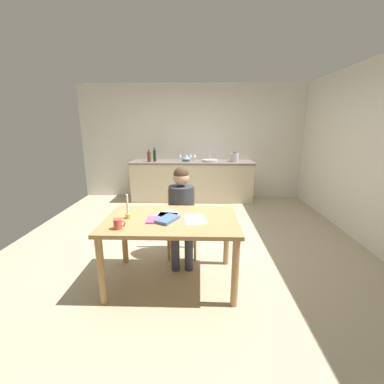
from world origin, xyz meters
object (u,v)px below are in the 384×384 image
Objects in this scene: bottle_vinegar at (155,156)px; wine_glass_by_kettle at (190,156)px; chair_at_table at (182,218)px; wine_glass_back_left at (187,156)px; book_magazine at (153,220)px; candlestick at (128,212)px; book_cookery at (167,219)px; sink_unit at (210,160)px; wine_glass_near_sink at (195,156)px; coffee_mug at (118,224)px; stovetop_kettle at (234,157)px; bottle_oil at (149,157)px; person_seated at (181,208)px; mixing_bowl at (186,159)px; wine_glass_back_right at (180,156)px; dining_table at (171,227)px.

wine_glass_by_kettle is at bearing 12.71° from bottle_vinegar.
chair_at_table is 2.73m from wine_glass_back_left.
book_magazine is 1.24× the size of wine_glass_back_left.
candlestick reaches higher than book_cookery.
sink_unit is 2.34× the size of wine_glass_near_sink.
book_cookery is (0.44, 0.22, -0.03)m from coffee_mug.
wine_glass_back_left is at bearing 14.22° from bottle_vinegar.
stovetop_kettle reaches higher than coffee_mug.
person_seated is at bearing -70.91° from bottle_oil.
person_seated reaches higher than coffee_mug.
mixing_bowl is 0.19m from wine_glass_back_right.
sink_unit is at bearing -17.94° from wine_glass_by_kettle.
book_magazine is (0.29, 0.22, -0.04)m from coffee_mug.
book_magazine is (-0.24, -0.75, 0.27)m from chair_at_table.
wine_glass_near_sink is (0.18, 3.36, 0.36)m from dining_table.
bottle_vinegar is at bearing 106.42° from person_seated.
chair_at_table is 3.36× the size of book_cookery.
sink_unit is at bearing -4.04° from mixing_bowl.
chair_at_table is 2.73m from wine_glass_back_right.
stovetop_kettle is (1.01, 2.67, 0.32)m from person_seated.
dining_table is 7.30× the size of book_magazine.
chair_at_table is 2.67m from bottle_vinegar.
candlestick reaches higher than book_magazine.
person_seated is 7.76× the size of wine_glass_back_right.
stovetop_kettle is 1.09m from wine_glass_back_left.
wine_glass_by_kettle reaches higher than book_cookery.
mixing_bowl is 1.28× the size of wine_glass_by_kettle.
book_cookery is at bearing -99.46° from person_seated.
coffee_mug is 0.28m from candlestick.
book_magazine is at bearing -92.95° from wine_glass_back_left.
bottle_vinegar reaches higher than wine_glass_back_right.
wine_glass_by_kettle is (-0.45, 0.15, 0.09)m from sink_unit.
person_seated is at bearing -92.28° from wine_glass_near_sink.
chair_at_table is at bearing -70.05° from bottle_oil.
coffee_mug is (-0.54, -0.83, 0.12)m from person_seated.
sink_unit is (0.99, 3.23, 0.10)m from candlestick.
bottle_vinegar reaches higher than candlestick.
wine_glass_back_right is at bearing 94.52° from chair_at_table.
chair_at_table is 3.30× the size of candlestick.
wine_glass_back_right is (-0.14, 0.11, 0.06)m from mixing_bowl.
person_seated is 4.50× the size of bottle_oil.
person_seated is 7.76× the size of wine_glass_near_sink.
wine_glass_back_left is (-0.09, 0.00, 0.00)m from wine_glass_by_kettle.
bottle_vinegar is (-0.68, 3.25, 0.27)m from book_cookery.
bottle_oil reaches higher than wine_glass_by_kettle.
bottle_oil reaches higher than coffee_mug.
wine_glass_by_kettle is at bearing 80.93° from candlestick.
bottle_vinegar is at bearing -167.29° from wine_glass_by_kettle.
bottle_oil is 1.73× the size of wine_glass_back_left.
bottle_oil is 0.83m from mixing_bowl.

